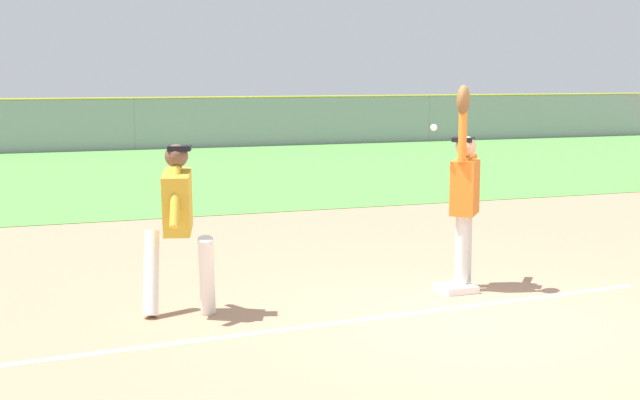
{
  "coord_description": "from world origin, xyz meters",
  "views": [
    {
      "loc": [
        -4.39,
        -7.44,
        2.39
      ],
      "look_at": [
        -1.06,
        1.52,
        1.05
      ],
      "focal_mm": 50.37,
      "sensor_mm": 36.0,
      "label": 1
    }
  ],
  "objects_px": {
    "parked_car_white": "(98,124)",
    "parked_car_red": "(404,120)",
    "first_base": "(456,288)",
    "fielder": "(464,190)",
    "parked_car_black": "(256,121)",
    "baseball": "(434,128)",
    "runner": "(178,218)"
  },
  "relations": [
    {
      "from": "parked_car_white",
      "to": "parked_car_red",
      "type": "height_order",
      "value": "same"
    },
    {
      "from": "first_base",
      "to": "parked_car_white",
      "type": "relative_size",
      "value": 0.09
    },
    {
      "from": "parked_car_white",
      "to": "fielder",
      "type": "bearing_deg",
      "value": -87.65
    },
    {
      "from": "fielder",
      "to": "parked_car_white",
      "type": "xyz_separation_m",
      "value": [
        -1.31,
        23.21,
        -0.45
      ]
    },
    {
      "from": "parked_car_black",
      "to": "parked_car_red",
      "type": "distance_m",
      "value": 5.7
    },
    {
      "from": "fielder",
      "to": "baseball",
      "type": "height_order",
      "value": "fielder"
    },
    {
      "from": "runner",
      "to": "baseball",
      "type": "xyz_separation_m",
      "value": [
        2.81,
        0.01,
        0.83
      ]
    },
    {
      "from": "first_base",
      "to": "parked_car_white",
      "type": "xyz_separation_m",
      "value": [
        -1.18,
        23.29,
        0.63
      ]
    },
    {
      "from": "fielder",
      "to": "parked_car_black",
      "type": "height_order",
      "value": "fielder"
    },
    {
      "from": "runner",
      "to": "parked_car_black",
      "type": "relative_size",
      "value": 0.38
    },
    {
      "from": "runner",
      "to": "parked_car_red",
      "type": "bearing_deg",
      "value": 75.84
    },
    {
      "from": "runner",
      "to": "parked_car_white",
      "type": "height_order",
      "value": "runner"
    },
    {
      "from": "fielder",
      "to": "runner",
      "type": "xyz_separation_m",
      "value": [
        -3.21,
        -0.03,
        -0.12
      ]
    },
    {
      "from": "parked_car_black",
      "to": "parked_car_red",
      "type": "bearing_deg",
      "value": -5.03
    },
    {
      "from": "parked_car_white",
      "to": "parked_car_black",
      "type": "relative_size",
      "value": 0.99
    },
    {
      "from": "parked_car_white",
      "to": "parked_car_red",
      "type": "bearing_deg",
      "value": -5.2
    },
    {
      "from": "runner",
      "to": "parked_car_black",
      "type": "xyz_separation_m",
      "value": [
        7.57,
        23.17,
        -0.32
      ]
    },
    {
      "from": "first_base",
      "to": "baseball",
      "type": "bearing_deg",
      "value": 167.85
    },
    {
      "from": "baseball",
      "to": "parked_car_black",
      "type": "xyz_separation_m",
      "value": [
        4.77,
        23.16,
        -1.15
      ]
    },
    {
      "from": "runner",
      "to": "baseball",
      "type": "bearing_deg",
      "value": 16.63
    },
    {
      "from": "fielder",
      "to": "parked_car_white",
      "type": "relative_size",
      "value": 0.51
    },
    {
      "from": "runner",
      "to": "parked_car_black",
      "type": "bearing_deg",
      "value": 88.31
    },
    {
      "from": "parked_car_red",
      "to": "runner",
      "type": "bearing_deg",
      "value": -122.15
    },
    {
      "from": "baseball",
      "to": "parked_car_red",
      "type": "distance_m",
      "value": 24.71
    },
    {
      "from": "parked_car_red",
      "to": "first_base",
      "type": "bearing_deg",
      "value": -115.9
    },
    {
      "from": "fielder",
      "to": "baseball",
      "type": "relative_size",
      "value": 30.81
    },
    {
      "from": "parked_car_black",
      "to": "parked_car_red",
      "type": "xyz_separation_m",
      "value": [
        5.65,
        -0.79,
        0.0
      ]
    },
    {
      "from": "baseball",
      "to": "parked_car_red",
      "type": "relative_size",
      "value": 0.02
    },
    {
      "from": "baseball",
      "to": "parked_car_white",
      "type": "distance_m",
      "value": 23.28
    },
    {
      "from": "first_base",
      "to": "parked_car_red",
      "type": "bearing_deg",
      "value": 65.69
    },
    {
      "from": "runner",
      "to": "parked_car_black",
      "type": "distance_m",
      "value": 24.38
    },
    {
      "from": "first_base",
      "to": "runner",
      "type": "distance_m",
      "value": 3.23
    }
  ]
}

